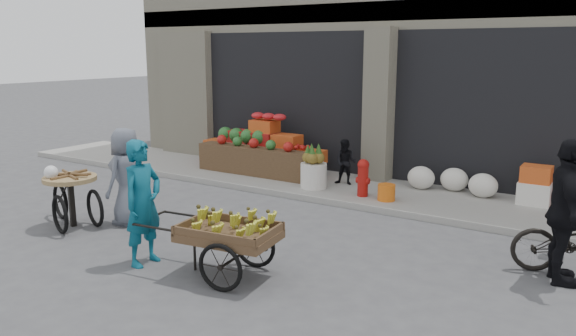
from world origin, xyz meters
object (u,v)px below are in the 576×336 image
Objects in this scene: fire_hydrant at (363,176)px; vendor_woman at (143,203)px; tricycle_cart at (71,193)px; vendor_grey at (127,176)px; orange_bucket at (386,192)px; cyclist at (565,212)px; pineapple_bin at (314,176)px; seated_person at (346,162)px; banana_cart at (226,230)px.

vendor_woman is (-1.13, -4.40, 0.35)m from fire_hydrant.
tricycle_cart is 0.92m from vendor_grey.
cyclist reaches higher than orange_bucket.
fire_hydrant is 4.22m from cyclist.
pineapple_bin is 4.55m from tricycle_cart.
fire_hydrant is 0.49× the size of tricycle_cart.
orange_bucket is 0.18× the size of cyclist.
vendor_woman is 5.33m from cyclist.
vendor_grey reaches higher than pineapple_bin.
seated_person is 4.42m from vendor_grey.
seated_person is 5.26m from tricycle_cart.
tricycle_cart is 0.91× the size of vendor_grey.
tricycle_cart is (-2.22, 0.51, -0.28)m from vendor_woman.
orange_bucket is at bearing 76.66° from banana_cart.
cyclist is (6.36, 1.22, 0.10)m from vendor_grey.
fire_hydrant is at bearing 83.60° from banana_cart.
pineapple_bin is 1.11m from fire_hydrant.
fire_hydrant is 5.14m from tricycle_cart.
seated_person is at bearing 137.12° from fire_hydrant.
vendor_woman is at bearing 4.03° from tricycle_cart.
pineapple_bin is 0.73× the size of fire_hydrant.
vendor_grey reaches higher than seated_person.
cyclist is at bearing -41.93° from seated_person.
vendor_grey reaches higher than fire_hydrant.
fire_hydrant is 0.42× the size of vendor_woman.
orange_bucket is (0.50, -0.05, -0.23)m from fire_hydrant.
cyclist reaches higher than banana_cart.
pineapple_bin is at bearing -133.69° from seated_person.
tricycle_cart is at bearing -119.78° from pineapple_bin.
tricycle_cart is (-3.42, 0.26, -0.06)m from banana_cart.
orange_bucket is 0.22× the size of tricycle_cart.
orange_bucket is 3.80m from cyclist.
pineapple_bin is at bearing 98.19° from banana_cart.
tricycle_cart is (-2.26, -3.94, 0.20)m from pineapple_bin.
banana_cart is (0.77, -4.81, 0.04)m from seated_person.
vendor_grey is (-2.71, -3.29, 0.30)m from fire_hydrant.
cyclist is (3.59, 2.09, 0.28)m from banana_cart.
vendor_grey is (0.65, 0.61, 0.24)m from tricycle_cart.
banana_cart is 1.25m from vendor_woman.
banana_cart is (0.07, -4.16, 0.12)m from fire_hydrant.
vendor_grey reaches higher than banana_cart.
orange_bucket is at bearing 61.73° from tricycle_cart.
vendor_woman is (-1.20, -0.24, 0.23)m from banana_cart.
fire_hydrant is (1.10, -0.05, 0.13)m from pineapple_bin.
fire_hydrant is 2.22× the size of orange_bucket.
banana_cart is at bearing -80.35° from vendor_woman.
banana_cart is 4.16m from cyclist.
vendor_grey is at bearing 83.09° from cyclist.
vendor_grey is at bearing -127.03° from seated_person.
banana_cart is 3.43m from tricycle_cart.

